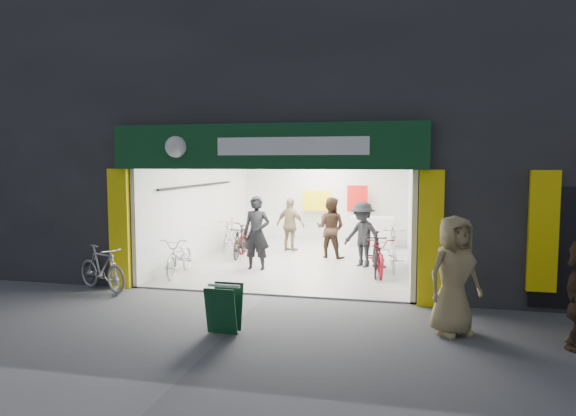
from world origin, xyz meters
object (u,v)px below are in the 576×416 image
(pedestrian_near, at_px, (454,275))
(parked_bike, at_px, (102,268))
(sandwich_board, at_px, (224,307))
(bike_right_front, at_px, (376,254))
(bike_left_front, at_px, (180,256))

(pedestrian_near, bearing_deg, parked_bike, 136.68)
(parked_bike, relative_size, pedestrian_near, 0.85)
(pedestrian_near, relative_size, sandwich_board, 2.47)
(bike_right_front, relative_size, parked_bike, 1.08)
(bike_left_front, distance_m, bike_right_front, 4.75)
(bike_right_front, bearing_deg, sandwich_board, -115.31)
(parked_bike, distance_m, pedestrian_near, 7.16)
(bike_left_front, height_order, pedestrian_near, pedestrian_near)
(pedestrian_near, bearing_deg, bike_left_front, 120.53)
(bike_left_front, xyz_separation_m, pedestrian_near, (6.04, -2.97, 0.47))
(bike_left_front, bearing_deg, pedestrian_near, -33.52)
(parked_bike, xyz_separation_m, pedestrian_near, (7.03, -1.24, 0.46))
(bike_left_front, height_order, parked_bike, parked_bike)
(parked_bike, relative_size, sandwich_board, 2.11)
(bike_left_front, height_order, sandwich_board, bike_left_front)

